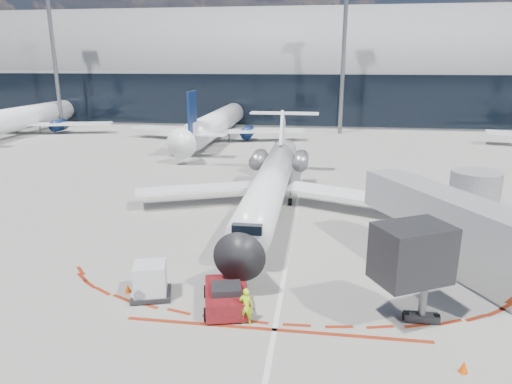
# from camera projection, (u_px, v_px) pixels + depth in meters

# --- Properties ---
(ground) EXTENTS (260.00, 260.00, 0.00)m
(ground) POSITION_uv_depth(u_px,v_px,m) (291.00, 237.00, 31.70)
(ground) COLOR gray
(ground) RESTS_ON ground
(apron_centerline) EXTENTS (0.25, 40.00, 0.01)m
(apron_centerline) POSITION_uv_depth(u_px,v_px,m) (293.00, 227.00, 33.60)
(apron_centerline) COLOR silver
(apron_centerline) RESTS_ON ground
(apron_stop_bar) EXTENTS (14.00, 0.25, 0.01)m
(apron_stop_bar) POSITION_uv_depth(u_px,v_px,m) (275.00, 330.00, 20.76)
(apron_stop_bar) COLOR maroon
(apron_stop_bar) RESTS_ON ground
(terminal_building) EXTENTS (150.00, 24.15, 24.00)m
(terminal_building) POSITION_uv_depth(u_px,v_px,m) (313.00, 78.00, 91.15)
(terminal_building) COLOR gray
(terminal_building) RESTS_ON ground
(jet_bridge) EXTENTS (10.03, 15.20, 4.90)m
(jet_bridge) POSITION_uv_depth(u_px,v_px,m) (456.00, 217.00, 26.69)
(jet_bridge) COLOR gray
(jet_bridge) RESTS_ON ground
(light_mast_west) EXTENTS (0.70, 0.70, 25.00)m
(light_mast_west) POSITION_uv_depth(u_px,v_px,m) (54.00, 56.00, 79.92)
(light_mast_west) COLOR slate
(light_mast_west) RESTS_ON ground
(light_mast_centre) EXTENTS (0.70, 0.70, 25.00)m
(light_mast_centre) POSITION_uv_depth(u_px,v_px,m) (343.00, 56.00, 73.23)
(light_mast_centre) COLOR slate
(light_mast_centre) RESTS_ON ground
(regional_jet) EXTENTS (22.93, 28.27, 7.08)m
(regional_jet) POSITION_uv_depth(u_px,v_px,m) (271.00, 182.00, 36.93)
(regional_jet) COLOR white
(regional_jet) RESTS_ON ground
(pushback_tug) EXTENTS (2.86, 5.30, 1.35)m
(pushback_tug) POSITION_uv_depth(u_px,v_px,m) (226.00, 297.00, 22.48)
(pushback_tug) COLOR #4E0B11
(pushback_tug) RESTS_ON ground
(ramp_worker) EXTENTS (0.67, 0.45, 1.81)m
(ramp_worker) POSITION_uv_depth(u_px,v_px,m) (246.00, 306.00, 21.02)
(ramp_worker) COLOR #AEEC18
(ramp_worker) RESTS_ON ground
(uld_container) EXTENTS (2.38, 2.17, 1.87)m
(uld_container) POSITION_uv_depth(u_px,v_px,m) (150.00, 281.00, 23.37)
(uld_container) COLOR black
(uld_container) RESTS_ON ground
(safety_cone_left) EXTENTS (0.34, 0.34, 0.47)m
(safety_cone_left) POSITION_uv_depth(u_px,v_px,m) (128.00, 288.00, 24.06)
(safety_cone_left) COLOR #E74904
(safety_cone_left) RESTS_ON ground
(safety_cone_right) EXTENTS (0.37, 0.37, 0.51)m
(safety_cone_right) POSITION_uv_depth(u_px,v_px,m) (464.00, 367.00, 17.86)
(safety_cone_right) COLOR #E74904
(safety_cone_right) RESTS_ON ground
(bg_airliner_0) EXTENTS (32.93, 34.86, 10.65)m
(bg_airliner_0) POSITION_uv_depth(u_px,v_px,m) (28.00, 101.00, 76.47)
(bg_airliner_0) COLOR white
(bg_airliner_0) RESTS_ON ground
(bg_airliner_1) EXTENTS (31.83, 33.70, 10.30)m
(bg_airliner_1) POSITION_uv_depth(u_px,v_px,m) (217.00, 106.00, 69.20)
(bg_airliner_1) COLOR white
(bg_airliner_1) RESTS_ON ground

